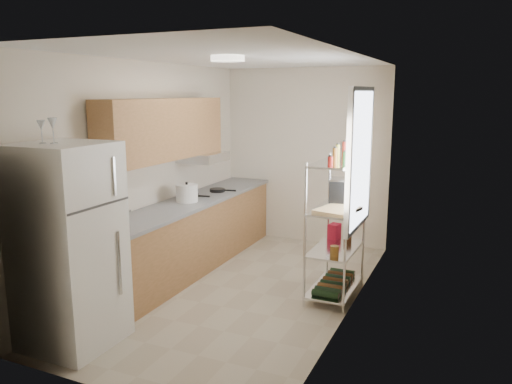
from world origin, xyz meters
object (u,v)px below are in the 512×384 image
(refrigerator, at_px, (69,246))
(cutting_board, at_px, (337,210))
(espresso_machine, at_px, (337,191))
(rice_cooker, at_px, (187,193))
(frying_pan_large, at_px, (189,196))

(refrigerator, relative_size, cutting_board, 3.93)
(espresso_machine, bearing_deg, cutting_board, -85.34)
(rice_cooker, bearing_deg, frying_pan_large, 115.12)
(refrigerator, height_order, rice_cooker, refrigerator)
(cutting_board, height_order, espresso_machine, espresso_machine)
(frying_pan_large, bearing_deg, espresso_machine, -11.27)
(rice_cooker, distance_m, espresso_machine, 1.88)
(espresso_machine, bearing_deg, frying_pan_large, 166.22)
(cutting_board, distance_m, espresso_machine, 0.38)
(rice_cooker, bearing_deg, refrigerator, -88.81)
(refrigerator, relative_size, frying_pan_large, 7.49)
(rice_cooker, bearing_deg, cutting_board, -5.77)
(frying_pan_large, distance_m, cutting_board, 2.13)
(refrigerator, distance_m, frying_pan_large, 2.28)
(espresso_machine, bearing_deg, rice_cooker, 173.47)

